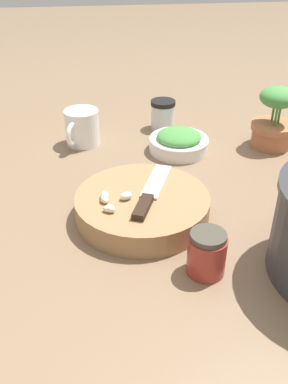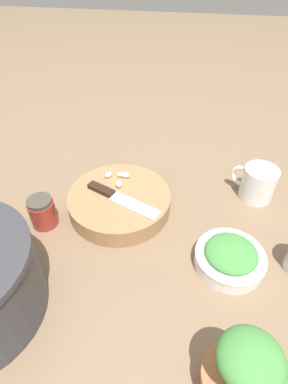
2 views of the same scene
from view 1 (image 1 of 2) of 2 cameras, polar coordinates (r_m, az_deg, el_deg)
name	(u,v)px [view 1 (image 1 of 2)]	position (r m, az deg, el deg)	size (l,w,h in m)	color
ground_plane	(160,193)	(0.91, 2.11, -0.08)	(5.00, 5.00, 0.00)	#7F664C
cutting_board	(142,206)	(0.83, -0.23, -1.91)	(0.26, 0.26, 0.05)	#9E754C
chef_knife	(150,193)	(0.81, 0.84, -0.14)	(0.20, 0.11, 0.01)	black
garlic_cloves	(112,201)	(0.79, -4.31, -1.15)	(0.07, 0.06, 0.02)	#F2E6C7
herb_bowl	(179,142)	(1.08, 4.66, 6.71)	(0.15, 0.15, 0.06)	white
spice_jar	(163,114)	(1.20, 2.52, 10.30)	(0.07, 0.07, 0.08)	silver
coffee_mug	(82,128)	(1.11, -8.30, 8.50)	(0.11, 0.09, 0.09)	white
honey_jar	(207,253)	(0.70, 8.37, -8.10)	(0.06, 0.06, 0.08)	#9E3328
potted_herb	(274,121)	(1.13, 16.98, 9.02)	(0.11, 0.11, 0.15)	#B26B47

